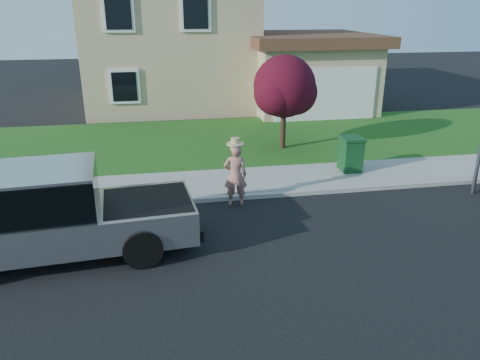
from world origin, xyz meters
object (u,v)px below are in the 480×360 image
Objects in this scene: woman at (235,174)px; trash_bin at (351,154)px; ornamental_tree at (285,89)px; pickup_truck at (52,216)px.

woman is 1.73× the size of trash_bin.
ornamental_tree is (2.54, 4.57, 1.33)m from woman.
pickup_truck is 1.83× the size of ornamental_tree.
woman is at bearing 20.37° from pickup_truck.
ornamental_tree is at bearing 39.56° from pickup_truck.
pickup_truck reaches higher than trash_bin.
pickup_truck is 3.29× the size of woman.
woman is 5.39m from ornamental_tree.
ornamental_tree is at bearing -113.24° from woman.
ornamental_tree is (6.67, 6.51, 1.30)m from pickup_truck.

